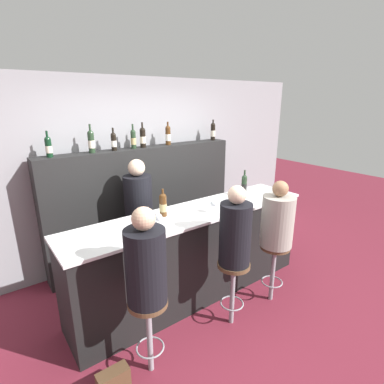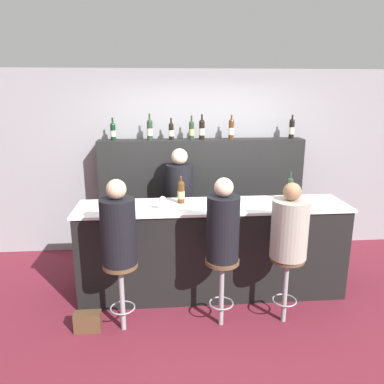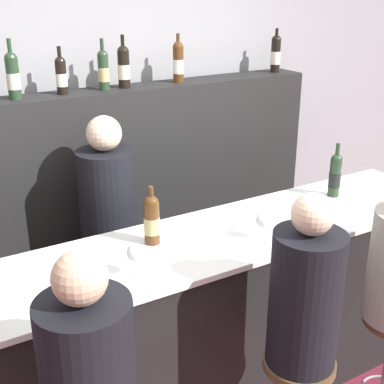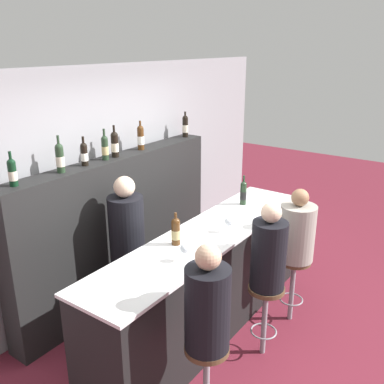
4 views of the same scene
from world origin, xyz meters
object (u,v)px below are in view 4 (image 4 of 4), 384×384
wine_glass_1 (229,222)px  wine_bottle_backbar_3 (105,147)px  wine_bottle_counter_1 (243,193)px  bar_stool_left (207,365)px  wine_bottle_counter_0 (176,231)px  bar_stool_right (293,273)px  bartender (128,258)px  wine_bottle_backbar_4 (115,144)px  wine_glass_0 (185,249)px  guest_seated_middle (269,252)px  wine_bottle_backbar_1 (60,158)px  wine_bottle_backbar_0 (12,172)px  wine_bottle_backbar_2 (84,154)px  wine_bottle_backbar_5 (141,137)px  guest_seated_left (207,305)px  guest_seated_right (297,231)px  bar_stool_middle (265,303)px  wine_bottle_backbar_6 (185,126)px

wine_glass_1 → wine_bottle_backbar_3: bearing=102.8°
wine_bottle_counter_1 → bar_stool_left: (-1.88, -0.75, -0.66)m
wine_bottle_counter_0 → bar_stool_right: wine_bottle_counter_0 is taller
bartender → wine_bottle_backbar_4: bearing=52.7°
wine_glass_0 → guest_seated_middle: (0.57, -0.50, -0.11)m
wine_glass_1 → wine_bottle_backbar_1: bearing=123.3°
wine_glass_0 → bar_stool_left: size_ratio=0.22×
wine_bottle_backbar_3 → wine_glass_0: 1.51m
wine_bottle_backbar_0 → wine_glass_0: 1.58m
wine_bottle_backbar_2 → wine_glass_0: size_ratio=1.88×
wine_bottle_backbar_5 → guest_seated_left: size_ratio=0.40×
wine_bottle_counter_1 → wine_bottle_backbar_5: bearing=115.1°
wine_bottle_counter_1 → bartender: size_ratio=0.21×
wine_bottle_backbar_1 → wine_bottle_backbar_5: size_ratio=1.07×
wine_bottle_backbar_2 → wine_bottle_backbar_4: (0.42, 0.00, 0.02)m
wine_bottle_backbar_1 → wine_bottle_backbar_5: wine_bottle_backbar_1 is taller
wine_bottle_counter_1 → wine_glass_1: bearing=-161.3°
wine_bottle_counter_1 → wine_glass_1: size_ratio=2.31×
wine_bottle_counter_0 → wine_bottle_backbar_5: bearing=54.6°
wine_bottle_backbar_5 → guest_seated_middle: wine_bottle_backbar_5 is taller
wine_bottle_counter_0 → bartender: (0.02, 0.63, -0.47)m
wine_bottle_counter_0 → wine_glass_0: (-0.21, -0.25, -0.02)m
wine_bottle_backbar_4 → bar_stool_left: (-0.97, -1.82, -1.25)m
wine_bottle_backbar_3 → wine_bottle_backbar_4: size_ratio=0.95×
wine_glass_0 → guest_seated_left: 0.66m
wine_bottle_counter_0 → bartender: size_ratio=0.19×
wine_bottle_backbar_4 → wine_bottle_backbar_3: bearing=-180.0°
wine_bottle_counter_1 → wine_bottle_backbar_4: bearing=130.4°
bar_stool_left → bar_stool_right: (1.63, 0.00, 0.00)m
wine_bottle_backbar_2 → wine_glass_0: bearing=-96.1°
wine_glass_1 → wine_bottle_counter_0: bearing=153.5°
wine_bottle_counter_0 → bartender: 0.79m
wine_bottle_backbar_4 → guest_seated_left: wine_bottle_backbar_4 is taller
wine_glass_1 → bar_stool_right: wine_glass_1 is taller
bar_stool_left → wine_bottle_backbar_5: bearing=52.8°
guest_seated_left → guest_seated_right: size_ratio=1.09×
wine_bottle_backbar_0 → guest_seated_right: 2.70m
wine_bottle_backbar_0 → bar_stool_left: wine_bottle_backbar_0 is taller
wine_bottle_counter_1 → bar_stool_left: 2.13m
wine_bottle_backbar_4 → bartender: 1.19m
wine_bottle_backbar_3 → bar_stool_middle: size_ratio=0.45×
wine_glass_0 → bartender: 1.02m
wine_bottle_backbar_0 → wine_glass_0: (0.64, -1.32, -0.60)m
bar_stool_right → guest_seated_right: bearing=153.4°
wine_bottle_backbar_6 → wine_bottle_backbar_2: bearing=180.0°
wine_bottle_counter_1 → bartender: 1.47m
wine_bottle_counter_1 → wine_bottle_backbar_4: size_ratio=1.00×
wine_bottle_backbar_5 → wine_glass_0: wine_bottle_backbar_5 is taller
wine_bottle_counter_0 → wine_bottle_backbar_5: size_ratio=0.94×
wine_bottle_backbar_3 → bartender: (-0.19, -0.43, -1.05)m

